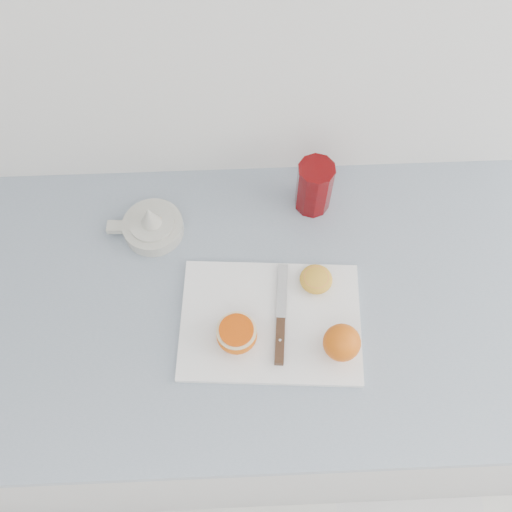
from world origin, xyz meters
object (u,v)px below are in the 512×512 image
object	(u,v)px
half_orange	(237,334)
red_tumbler	(314,188)
counter	(239,367)
cutting_board	(270,321)
citrus_juicer	(152,226)

from	to	relation	value
half_orange	red_tumbler	world-z (taller)	red_tumbler
counter	red_tumbler	xyz separation A→B (m)	(0.17, 0.20, 0.50)
cutting_board	half_orange	xyz separation A→B (m)	(-0.06, -0.03, 0.03)
counter	citrus_juicer	bearing A→B (deg)	136.20
counter	cutting_board	size ratio (longest dim) A/B	6.97
half_orange	citrus_juicer	world-z (taller)	citrus_juicer
cutting_board	citrus_juicer	xyz separation A→B (m)	(-0.23, 0.21, 0.02)
half_orange	red_tumbler	xyz separation A→B (m)	(0.16, 0.29, 0.02)
cutting_board	citrus_juicer	bearing A→B (deg)	137.52
half_orange	red_tumbler	bearing A→B (deg)	61.05
red_tumbler	citrus_juicer	bearing A→B (deg)	-170.69
red_tumbler	cutting_board	bearing A→B (deg)	-110.99
cutting_board	half_orange	bearing A→B (deg)	-151.77
half_orange	counter	bearing A→B (deg)	93.20
citrus_juicer	counter	bearing A→B (deg)	-43.80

